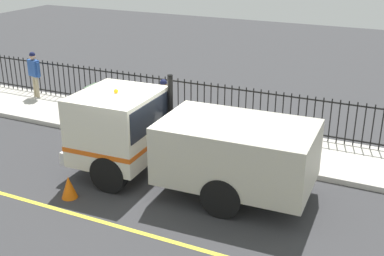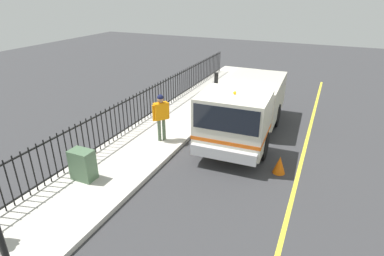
{
  "view_description": "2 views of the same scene",
  "coord_description": "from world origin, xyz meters",
  "px_view_note": "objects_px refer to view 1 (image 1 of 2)",
  "views": [
    {
      "loc": [
        -10.0,
        -6.02,
        6.04
      ],
      "look_at": [
        1.64,
        -0.45,
        0.94
      ],
      "focal_mm": 46.35,
      "sensor_mm": 36.0,
      "label": 1
    },
    {
      "loc": [
        -2.64,
        10.07,
        5.3
      ],
      "look_at": [
        1.51,
        0.86,
        0.78
      ],
      "focal_mm": 29.21,
      "sensor_mm": 36.0,
      "label": 2
    }
  ],
  "objects_px": {
    "pedestrian_distant": "(34,70)",
    "traffic_cone": "(69,187)",
    "worker_standing": "(164,101)",
    "utility_cabinet": "(96,98)",
    "work_truck": "(175,138)"
  },
  "relations": [
    {
      "from": "pedestrian_distant",
      "to": "traffic_cone",
      "type": "bearing_deg",
      "value": -26.77
    },
    {
      "from": "worker_standing",
      "to": "utility_cabinet",
      "type": "relative_size",
      "value": 1.91
    },
    {
      "from": "work_truck",
      "to": "traffic_cone",
      "type": "height_order",
      "value": "work_truck"
    },
    {
      "from": "work_truck",
      "to": "pedestrian_distant",
      "type": "distance_m",
      "value": 8.79
    },
    {
      "from": "pedestrian_distant",
      "to": "traffic_cone",
      "type": "height_order",
      "value": "pedestrian_distant"
    },
    {
      "from": "pedestrian_distant",
      "to": "worker_standing",
      "type": "bearing_deg",
      "value": 5.44
    },
    {
      "from": "pedestrian_distant",
      "to": "utility_cabinet",
      "type": "distance_m",
      "value": 3.1
    },
    {
      "from": "work_truck",
      "to": "traffic_cone",
      "type": "relative_size",
      "value": 11.13
    },
    {
      "from": "worker_standing",
      "to": "pedestrian_distant",
      "type": "xyz_separation_m",
      "value": [
        1.17,
        6.22,
        -0.0
      ]
    },
    {
      "from": "worker_standing",
      "to": "traffic_cone",
      "type": "relative_size",
      "value": 3.13
    },
    {
      "from": "work_truck",
      "to": "utility_cabinet",
      "type": "relative_size",
      "value": 6.8
    },
    {
      "from": "work_truck",
      "to": "traffic_cone",
      "type": "xyz_separation_m",
      "value": [
        -1.75,
        2.01,
        -1.0
      ]
    },
    {
      "from": "work_truck",
      "to": "worker_standing",
      "type": "distance_m",
      "value": 3.11
    },
    {
      "from": "work_truck",
      "to": "traffic_cone",
      "type": "bearing_deg",
      "value": 128.74
    },
    {
      "from": "worker_standing",
      "to": "utility_cabinet",
      "type": "distance_m",
      "value": 3.37
    }
  ]
}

